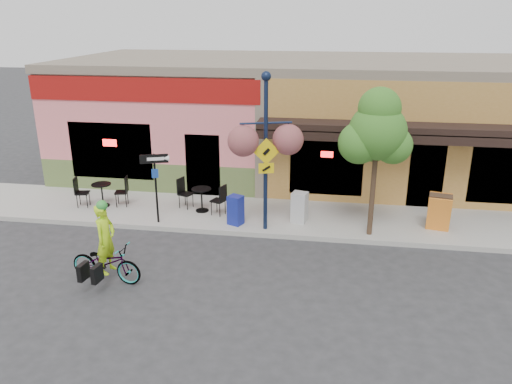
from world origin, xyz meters
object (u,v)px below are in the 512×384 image
at_px(building, 300,116).
at_px(bicycle, 106,262).
at_px(newspaper_box_blue, 236,210).
at_px(cyclist_rider, 107,248).
at_px(one_way_sign, 156,189).
at_px(street_tree, 375,163).
at_px(newspaper_box_grey, 299,207).
at_px(lamp_post, 266,154).

relative_size(building, bicycle, 9.95).
bearing_deg(newspaper_box_blue, building, 101.47).
bearing_deg(cyclist_rider, one_way_sign, 6.20).
height_order(newspaper_box_blue, street_tree, street_tree).
xyz_separation_m(cyclist_rider, newspaper_box_grey, (4.31, 4.00, -0.24)).
distance_m(lamp_post, street_tree, 3.02).
relative_size(lamp_post, newspaper_box_blue, 5.09).
distance_m(newspaper_box_grey, street_tree, 2.70).
xyz_separation_m(lamp_post, newspaper_box_grey, (0.95, 0.65, -1.81)).
relative_size(cyclist_rider, newspaper_box_grey, 1.82).
relative_size(bicycle, newspaper_box_blue, 2.04).
bearing_deg(bicycle, cyclist_rider, -82.50).
xyz_separation_m(lamp_post, one_way_sign, (-3.28, -0.01, -1.21)).
height_order(cyclist_rider, one_way_sign, one_way_sign).
bearing_deg(lamp_post, street_tree, -15.37).
bearing_deg(bicycle, lamp_post, -38.05).
bearing_deg(newspaper_box_blue, street_tree, 21.89).
xyz_separation_m(building, newspaper_box_grey, (0.47, -6.00, -1.63)).
xyz_separation_m(building, lamp_post, (-0.48, -6.66, 0.18)).
distance_m(newspaper_box_blue, newspaper_box_grey, 1.93).
bearing_deg(newspaper_box_blue, cyclist_rider, -100.80).
bearing_deg(newspaper_box_grey, newspaper_box_blue, -151.78).
height_order(bicycle, lamp_post, lamp_post).
height_order(cyclist_rider, newspaper_box_blue, cyclist_rider).
bearing_deg(street_tree, lamp_post, -178.58).
bearing_deg(cyclist_rider, building, -13.48).
bearing_deg(newspaper_box_grey, one_way_sign, -156.46).
bearing_deg(street_tree, bicycle, -151.98).
relative_size(building, street_tree, 4.29).
bearing_deg(lamp_post, building, 69.10).
bearing_deg(lamp_post, bicycle, -152.33).
bearing_deg(lamp_post, newspaper_box_blue, 151.02).
distance_m(cyclist_rider, lamp_post, 4.99).
distance_m(cyclist_rider, newspaper_box_grey, 5.88).
height_order(bicycle, one_way_sign, one_way_sign).
xyz_separation_m(bicycle, cyclist_rider, (0.05, 0.00, 0.38)).
distance_m(bicycle, street_tree, 7.49).
distance_m(cyclist_rider, one_way_sign, 3.35).
distance_m(building, newspaper_box_blue, 6.81).
bearing_deg(one_way_sign, cyclist_rider, -110.82).
bearing_deg(lamp_post, cyclist_rider, -151.91).
height_order(building, newspaper_box_blue, building).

